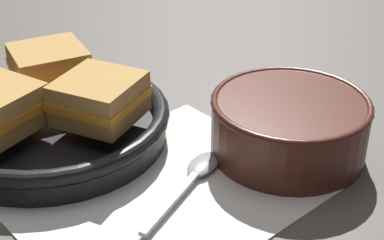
# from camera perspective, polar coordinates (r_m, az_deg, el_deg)

# --- Properties ---
(ground_plane) EXTENTS (4.00, 4.00, 0.00)m
(ground_plane) POSITION_cam_1_polar(r_m,az_deg,el_deg) (0.66, -2.55, -2.93)
(ground_plane) COLOR #56514C
(napkin) EXTENTS (0.30, 0.26, 0.00)m
(napkin) POSITION_cam_1_polar(r_m,az_deg,el_deg) (0.59, -3.08, -6.92)
(napkin) COLOR white
(napkin) RESTS_ON ground_plane
(soup_bowl) EXTENTS (0.17, 0.17, 0.07)m
(soup_bowl) POSITION_cam_1_polar(r_m,az_deg,el_deg) (0.64, 9.40, -0.29)
(soup_bowl) COLOR #4C2319
(soup_bowl) RESTS_ON ground_plane
(spoon) EXTENTS (0.15, 0.06, 0.01)m
(spoon) POSITION_cam_1_polar(r_m,az_deg,el_deg) (0.61, 0.50, -5.13)
(spoon) COLOR #9E9EA3
(spoon) RESTS_ON napkin
(skillet) EXTENTS (0.27, 0.27, 0.04)m
(skillet) POSITION_cam_1_polar(r_m,az_deg,el_deg) (0.68, -13.32, -0.40)
(skillet) COLOR black
(skillet) RESTS_ON ground_plane
(sandwich_near_left) EXTENTS (0.11, 0.11, 0.05)m
(sandwich_near_left) POSITION_cam_1_polar(r_m,az_deg,el_deg) (0.63, -8.96, 2.08)
(sandwich_near_left) COLOR #C18E47
(sandwich_near_left) RESTS_ON skillet
(sandwich_near_right) EXTENTS (0.11, 0.10, 0.05)m
(sandwich_near_right) POSITION_cam_1_polar(r_m,az_deg,el_deg) (0.72, -13.67, 5.06)
(sandwich_near_right) COLOR #C18E47
(sandwich_near_right) RESTS_ON skillet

